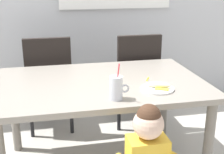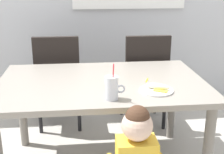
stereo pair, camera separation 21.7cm
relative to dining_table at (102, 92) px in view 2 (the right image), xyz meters
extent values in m
cube|color=gray|center=(0.00, 0.00, 0.07)|extent=(1.53, 1.00, 0.04)
cylinder|color=slate|center=(0.68, -0.42, -0.30)|extent=(0.07, 0.07, 0.70)
cylinder|color=slate|center=(-0.68, 0.42, -0.30)|extent=(0.07, 0.07, 0.70)
cylinder|color=slate|center=(0.68, 0.42, -0.30)|extent=(0.07, 0.07, 0.70)
cube|color=black|center=(-0.37, 0.82, -0.20)|extent=(0.44, 0.44, 0.06)
cube|color=black|center=(-0.37, 0.62, 0.07)|extent=(0.42, 0.05, 0.48)
cylinder|color=black|center=(-0.18, 1.01, -0.44)|extent=(0.04, 0.04, 0.42)
cylinder|color=black|center=(-0.56, 1.01, -0.44)|extent=(0.04, 0.04, 0.42)
cylinder|color=black|center=(-0.18, 0.63, -0.44)|extent=(0.04, 0.04, 0.42)
cylinder|color=black|center=(-0.56, 0.63, -0.44)|extent=(0.04, 0.04, 0.42)
cube|color=black|center=(0.48, 0.78, -0.20)|extent=(0.44, 0.44, 0.06)
cube|color=black|center=(0.48, 0.58, 0.07)|extent=(0.42, 0.05, 0.48)
cylinder|color=black|center=(0.67, 0.97, -0.44)|extent=(0.04, 0.04, 0.42)
cylinder|color=black|center=(0.29, 0.97, -0.44)|extent=(0.04, 0.04, 0.42)
cylinder|color=black|center=(0.67, 0.59, -0.44)|extent=(0.04, 0.04, 0.42)
cylinder|color=black|center=(0.29, 0.59, -0.44)|extent=(0.04, 0.04, 0.42)
sphere|color=beige|center=(0.14, -0.70, 0.07)|extent=(0.17, 0.17, 0.17)
sphere|color=#472D1E|center=(0.14, -0.70, 0.12)|extent=(0.13, 0.13, 0.13)
cylinder|color=silver|center=(0.04, -0.36, 0.16)|extent=(0.08, 0.08, 0.15)
cylinder|color=#8C6647|center=(0.04, -0.36, 0.13)|extent=(0.07, 0.07, 0.08)
torus|color=silver|center=(0.10, -0.36, 0.16)|extent=(0.06, 0.01, 0.06)
cylinder|color=#E5333F|center=(0.05, -0.37, 0.23)|extent=(0.01, 0.09, 0.21)
cylinder|color=white|center=(0.35, -0.25, 0.09)|extent=(0.23, 0.23, 0.01)
ellipsoid|color=#F4EAC6|center=(0.36, -0.25, 0.12)|extent=(0.17, 0.12, 0.04)
cube|color=yellow|center=(0.37, -0.29, 0.10)|extent=(0.09, 0.07, 0.01)
cube|color=yellow|center=(0.40, -0.22, 0.10)|extent=(0.09, 0.07, 0.01)
cylinder|color=yellow|center=(0.30, -0.21, 0.15)|extent=(0.03, 0.02, 0.03)
camera|label=1|loc=(-0.36, -2.12, 0.83)|focal=49.28mm
camera|label=2|loc=(-0.14, -2.15, 0.83)|focal=49.28mm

